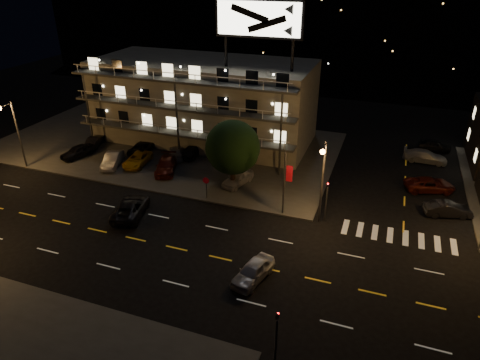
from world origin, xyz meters
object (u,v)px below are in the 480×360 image
(lot_car_4, at_px, (238,178))
(road_car_west, at_px, (131,208))
(lot_car_7, at_px, (176,152))
(tree, at_px, (232,149))
(side_car_0, at_px, (448,209))
(road_car_east, at_px, (253,271))
(lot_car_2, at_px, (137,160))

(lot_car_4, xyz_separation_m, road_car_west, (-7.48, -9.14, -0.11))
(lot_car_7, relative_size, road_car_west, 0.83)
(road_car_west, bearing_deg, lot_car_7, -95.64)
(tree, xyz_separation_m, side_car_0, (21.19, 1.66, -3.82))
(lot_car_7, relative_size, road_car_east, 1.06)
(tree, relative_size, lot_car_4, 1.73)
(lot_car_4, bearing_deg, road_car_east, -49.88)
(road_car_east, bearing_deg, tree, 130.84)
(tree, distance_m, road_car_west, 11.67)
(side_car_0, bearing_deg, road_car_east, 120.82)
(lot_car_4, height_order, side_car_0, lot_car_4)
(lot_car_4, distance_m, lot_car_7, 10.36)
(tree, bearing_deg, lot_car_4, 66.73)
(tree, height_order, lot_car_7, tree)
(tree, xyz_separation_m, road_car_west, (-7.17, -8.41, -3.76))
(tree, relative_size, road_car_west, 1.34)
(road_car_east, height_order, road_car_west, road_car_west)
(lot_car_2, relative_size, road_car_west, 0.85)
(lot_car_2, height_order, lot_car_4, lot_car_4)
(road_car_west, bearing_deg, side_car_0, -174.82)
(side_car_0, bearing_deg, road_car_west, 94.47)
(tree, relative_size, lot_car_7, 1.61)
(side_car_0, distance_m, road_car_west, 30.09)
(lot_car_4, bearing_deg, tree, -97.63)
(lot_car_4, bearing_deg, lot_car_2, -167.25)
(lot_car_4, relative_size, lot_car_7, 0.93)
(lot_car_4, relative_size, side_car_0, 0.99)
(tree, xyz_separation_m, road_car_east, (6.70, -13.29, -3.79))
(side_car_0, bearing_deg, lot_car_4, 77.45)
(road_car_east, relative_size, road_car_west, 0.78)
(lot_car_7, bearing_deg, lot_car_4, 132.12)
(lot_car_2, distance_m, road_car_west, 11.17)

